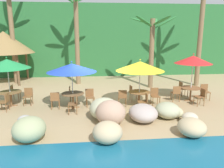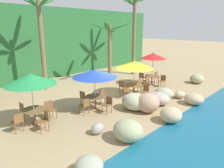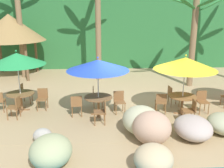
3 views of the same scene
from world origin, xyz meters
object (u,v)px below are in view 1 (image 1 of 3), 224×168
object	(u,v)px
dining_table_yellow	(139,94)
chair_yellow_seaward	(155,95)
chair_blue_seaward	(90,96)
umbrella_red	(193,60)
chair_red_right	(201,96)
palm_tree_second	(76,24)
umbrella_yellow	(140,66)
palm_tree_third	(152,40)
dining_table_blue	(73,96)
chair_red_inland	(182,88)
chair_green_seaward	(28,95)
chair_blue_inland	(72,93)
chair_blue_right	(75,103)
umbrella_blue	(72,68)
palm_tree_fourth	(202,16)
chair_yellow_inland	(133,92)
chair_green_right	(5,101)
chair_red_left	(176,92)
dining_table_red	(191,90)
dining_table_green	(10,94)
chair_blue_left	(55,99)
chair_red_seaward	(205,91)
umbrella_green	(7,64)
chair_yellow_left	(122,96)
chair_yellow_right	(144,101)
palm_tree_nearest	(10,19)
palapa_hut	(4,42)
chair_green_inland	(14,92)

from	to	relation	value
dining_table_yellow	chair_yellow_seaward	size ratio (longest dim) A/B	1.26
chair_blue_seaward	umbrella_red	bearing A→B (deg)	3.67
chair_red_right	palm_tree_second	xyz separation A→B (m)	(-6.50, 5.70, 3.70)
umbrella_yellow	palm_tree_third	bearing A→B (deg)	66.89
dining_table_blue	chair_red_inland	bearing A→B (deg)	12.77
chair_green_seaward	chair_blue_inland	bearing A→B (deg)	3.84
chair_blue_right	palm_tree_second	world-z (taller)	palm_tree_second
chair_green_seaward	palm_tree_third	world-z (taller)	palm_tree_third
umbrella_blue	palm_tree_fourth	bearing A→B (deg)	26.00
chair_yellow_inland	chair_blue_right	bearing A→B (deg)	-151.34
chair_green_right	dining_table_blue	xyz separation A→B (m)	(3.13, 0.25, 0.10)
umbrella_red	chair_yellow_inland	bearing A→B (deg)	175.56
chair_red_left	umbrella_blue	bearing A→B (deg)	-174.94
dining_table_red	palm_tree_third	distance (m)	4.33
palm_tree_third	dining_table_green	bearing A→B (deg)	-158.59
palm_tree_fourth	chair_blue_left	bearing A→B (deg)	-155.27
chair_green_right	chair_green_seaward	bearing A→B (deg)	49.46
chair_green_seaward	chair_blue_inland	distance (m)	2.22
chair_yellow_inland	chair_red_seaward	bearing A→B (deg)	-2.33
umbrella_green	chair_yellow_left	distance (m)	5.91
chair_red_right	palm_tree_fourth	xyz separation A→B (m)	(1.88, 4.36, 4.23)
dining_table_green	chair_yellow_inland	distance (m)	6.32
chair_yellow_right	chair_green_seaward	bearing A→B (deg)	164.46
umbrella_green	chair_green_right	world-z (taller)	umbrella_green
chair_green_right	chair_blue_seaward	world-z (taller)	same
chair_yellow_right	palm_tree_second	world-z (taller)	palm_tree_second
dining_table_red	chair_red_right	world-z (taller)	chair_red_right
chair_red_left	chair_blue_left	bearing A→B (deg)	-174.18
chair_blue_left	chair_blue_right	size ratio (longest dim) A/B	1.00
palm_tree_third	chair_yellow_seaward	bearing A→B (deg)	-101.95
chair_blue_seaward	palm_tree_third	xyz separation A→B (m)	(4.13, 3.59, 2.64)
chair_yellow_seaward	chair_yellow_left	world-z (taller)	same
chair_yellow_seaward	chair_red_left	size ratio (longest dim) A/B	1.00
palm_tree_second	palm_tree_fourth	world-z (taller)	palm_tree_fourth
palm_tree_nearest	palm_tree_fourth	bearing A→B (deg)	-8.83
chair_blue_seaward	chair_yellow_right	world-z (taller)	same
chair_blue_inland	umbrella_red	world-z (taller)	umbrella_red
chair_green_seaward	palapa_hut	size ratio (longest dim) A/B	0.21
chair_red_left	chair_red_right	size ratio (longest dim) A/B	1.00
umbrella_green	umbrella_red	size ratio (longest dim) A/B	0.97
palm_tree_nearest	palm_tree_second	bearing A→B (deg)	-8.31
chair_green_seaward	chair_blue_left	xyz separation A→B (m)	(1.49, -0.86, 0.00)
chair_blue_seaward	palapa_hut	world-z (taller)	palapa_hut
chair_red_left	dining_table_red	bearing A→B (deg)	4.89
dining_table_green	chair_green_inland	distance (m)	0.86
chair_red_inland	dining_table_yellow	bearing A→B (deg)	-153.38
dining_table_red	palapa_hut	size ratio (longest dim) A/B	0.26
dining_table_green	palm_tree_second	xyz separation A→B (m)	(3.14, 4.81, 3.59)
dining_table_yellow	palm_tree_nearest	size ratio (longest dim) A/B	0.16
dining_table_green	chair_red_left	size ratio (longest dim) A/B	1.26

